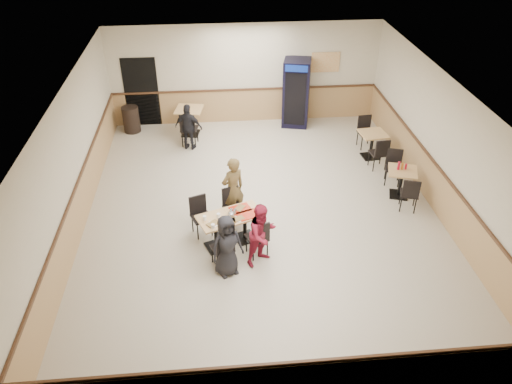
{
  "coord_description": "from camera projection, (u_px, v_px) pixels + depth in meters",
  "views": [
    {
      "loc": [
        -1.01,
        -9.3,
        6.71
      ],
      "look_at": [
        -0.19,
        -0.5,
        0.91
      ],
      "focal_mm": 35.0,
      "sensor_mm": 36.0,
      "label": 1
    }
  ],
  "objects": [
    {
      "name": "side_table_far",
      "position": [
        372.0,
        141.0,
        13.43
      ],
      "size": [
        0.75,
        0.75,
        0.73
      ],
      "rotation": [
        0.0,
        0.0,
        0.11
      ],
      "color": "black",
      "rests_on": "ground"
    },
    {
      "name": "side_table_far_chair_south",
      "position": [
        378.0,
        152.0,
        12.96
      ],
      "size": [
        0.47,
        0.47,
        0.92
      ],
      "primitive_type": null,
      "rotation": [
        0.0,
        0.0,
        3.25
      ],
      "color": "black",
      "rests_on": "ground"
    },
    {
      "name": "diner_man_opposite",
      "position": [
        233.0,
        189.0,
        10.92
      ],
      "size": [
        0.67,
        0.6,
        1.53
      ],
      "primitive_type": "imported",
      "rotation": [
        0.0,
        0.0,
        3.66
      ],
      "color": "brown",
      "rests_on": "ground"
    },
    {
      "name": "back_table_chair_lone",
      "position": [
        189.0,
        128.0,
        14.04
      ],
      "size": [
        0.55,
        0.55,
        1.02
      ],
      "primitive_type": null,
      "rotation": [
        0.0,
        0.0,
        2.97
      ],
      "color": "black",
      "rests_on": "ground"
    },
    {
      "name": "ground",
      "position": [
        262.0,
        213.0,
        11.5
      ],
      "size": [
        10.0,
        10.0,
        0.0
      ],
      "primitive_type": "plane",
      "color": "beige",
      "rests_on": "ground"
    },
    {
      "name": "diner_woman_right",
      "position": [
        262.0,
        234.0,
        9.73
      ],
      "size": [
        0.83,
        0.8,
        1.35
      ],
      "primitive_type": "imported",
      "rotation": [
        0.0,
        0.0,
        0.62
      ],
      "color": "maroon",
      "rests_on": "ground"
    },
    {
      "name": "condiment_caddy",
      "position": [
        401.0,
        166.0,
        11.7
      ],
      "size": [
        0.23,
        0.06,
        0.2
      ],
      "color": "red",
      "rests_on": "side_table_near"
    },
    {
      "name": "tabletop_clutter",
      "position": [
        233.0,
        215.0,
        10.17
      ],
      "size": [
        1.17,
        0.85,
        0.12
      ],
      "rotation": [
        0.0,
        0.0,
        0.37
      ],
      "color": "red",
      "rests_on": "main_table"
    },
    {
      "name": "pepsi_cooler",
      "position": [
        296.0,
        93.0,
        14.88
      ],
      "size": [
        0.92,
        0.92,
        2.03
      ],
      "rotation": [
        0.0,
        0.0,
        -0.23
      ],
      "color": "black",
      "rests_on": "ground"
    },
    {
      "name": "diner_woman_left",
      "position": [
        227.0,
        246.0,
        9.46
      ],
      "size": [
        0.76,
        0.65,
        1.32
      ],
      "primitive_type": "imported",
      "rotation": [
        0.0,
        0.0,
        0.42
      ],
      "color": "black",
      "rests_on": "ground"
    },
    {
      "name": "room_shell",
      "position": [
        318.0,
        137.0,
        13.44
      ],
      "size": [
        10.0,
        10.0,
        10.0
      ],
      "color": "silver",
      "rests_on": "ground"
    },
    {
      "name": "side_table_far_chair_north",
      "position": [
        366.0,
        132.0,
        13.92
      ],
      "size": [
        0.47,
        0.47,
        0.92
      ],
      "primitive_type": null,
      "rotation": [
        0.0,
        0.0,
        0.11
      ],
      "color": "black",
      "rests_on": "ground"
    },
    {
      "name": "side_table_near",
      "position": [
        401.0,
        179.0,
        11.84
      ],
      "size": [
        0.83,
        0.83,
        0.71
      ],
      "rotation": [
        0.0,
        0.0,
        -0.3
      ],
      "color": "black",
      "rests_on": "ground"
    },
    {
      "name": "trash_bin",
      "position": [
        131.0,
        119.0,
        14.8
      ],
      "size": [
        0.49,
        0.49,
        0.78
      ],
      "primitive_type": "cylinder",
      "color": "black",
      "rests_on": "ground"
    },
    {
      "name": "main_chairs",
      "position": [
        228.0,
        226.0,
        10.32
      ],
      "size": [
        1.65,
        1.86,
        0.9
      ],
      "rotation": [
        0.0,
        0.0,
        0.37
      ],
      "color": "black",
      "rests_on": "ground"
    },
    {
      "name": "main_table",
      "position": [
        230.0,
        225.0,
        10.32
      ],
      "size": [
        1.47,
        1.09,
        0.71
      ],
      "rotation": [
        0.0,
        0.0,
        0.37
      ],
      "color": "black",
      "rests_on": "ground"
    },
    {
      "name": "side_table_near_chair_north",
      "position": [
        393.0,
        168.0,
        12.32
      ],
      "size": [
        0.52,
        0.52,
        0.89
      ],
      "primitive_type": null,
      "rotation": [
        0.0,
        0.0,
        -0.3
      ],
      "color": "black",
      "rests_on": "ground"
    },
    {
      "name": "lone_diner",
      "position": [
        189.0,
        127.0,
        13.73
      ],
      "size": [
        0.84,
        0.56,
        1.33
      ],
      "primitive_type": "imported",
      "rotation": [
        0.0,
        0.0,
        2.81
      ],
      "color": "black",
      "rests_on": "ground"
    },
    {
      "name": "side_table_near_chair_south",
      "position": [
        409.0,
        193.0,
        11.38
      ],
      "size": [
        0.52,
        0.52,
        0.89
      ],
      "primitive_type": null,
      "rotation": [
        0.0,
        0.0,
        2.84
      ],
      "color": "black",
      "rests_on": "ground"
    },
    {
      "name": "back_table",
      "position": [
        190.0,
        117.0,
        14.57
      ],
      "size": [
        0.88,
        0.88,
        0.81
      ],
      "rotation": [
        0.0,
        0.0,
        -0.18
      ],
      "color": "black",
      "rests_on": "ground"
    }
  ]
}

